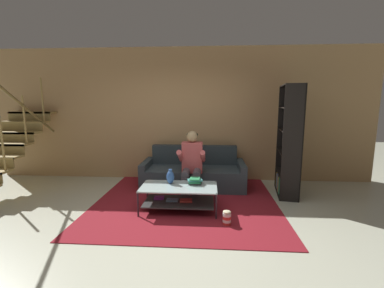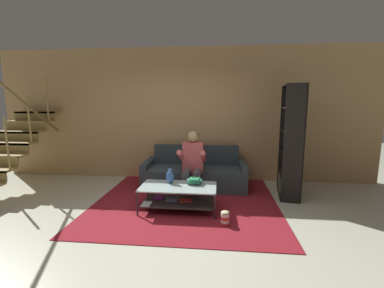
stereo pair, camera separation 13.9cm
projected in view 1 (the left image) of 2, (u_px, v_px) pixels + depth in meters
ground at (161, 229)px, 3.53m from camera, size 16.80×16.80×0.00m
back_partition at (180, 115)px, 5.72m from camera, size 8.40×0.12×2.90m
staircase_run at (0, 148)px, 4.77m from camera, size 0.95×2.32×2.44m
couch at (194, 174)px, 5.28m from camera, size 2.06×0.86×0.82m
person_seated_center at (192, 161)px, 4.72m from camera, size 0.50×0.58×1.20m
coffee_table at (179, 194)px, 4.12m from camera, size 1.21×0.62×0.40m
area_rug at (187, 199)px, 4.62m from camera, size 3.12×3.15×0.01m
vase at (170, 177)px, 4.21m from camera, size 0.13×0.13×0.24m
book_stack at (195, 181)px, 4.20m from camera, size 0.26×0.19×0.10m
bookshelf at (290, 153)px, 4.81m from camera, size 0.46×0.92×2.04m
popcorn_tub at (227, 218)px, 3.64m from camera, size 0.12×0.12×0.21m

